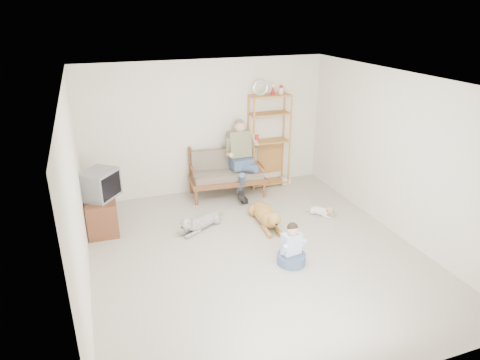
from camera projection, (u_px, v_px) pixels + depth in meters
name	position (u px, v px, depth m)	size (l,w,h in m)	color
floor	(256.00, 253.00, 6.77)	(5.50, 5.50, 0.00)	beige
ceiling	(259.00, 81.00, 5.75)	(5.50, 5.50, 0.00)	white
wall_back	(207.00, 128.00, 8.66)	(5.00, 5.00, 0.00)	silver
wall_front	(371.00, 278.00, 3.86)	(5.00, 5.00, 0.00)	silver
wall_left	(77.00, 198.00, 5.48)	(5.50, 5.50, 0.00)	silver
wall_right	(398.00, 155.00, 7.04)	(5.50, 5.50, 0.00)	silver
loveseat	(226.00, 172.00, 8.74)	(1.55, 0.82, 0.95)	brown
man	(242.00, 163.00, 8.57)	(0.59, 0.84, 1.36)	#445C7E
etagere	(269.00, 140.00, 9.02)	(0.88, 0.38, 2.28)	#C68A3E
book_stack	(286.00, 180.00, 9.43)	(0.21, 0.15, 0.13)	white
tv_stand	(102.00, 213.00, 7.41)	(0.52, 0.91, 0.60)	brown
crt_tv	(100.00, 184.00, 7.20)	(0.73, 0.75, 0.49)	slate
wall_outlet	(149.00, 184.00, 8.65)	(0.12, 0.02, 0.08)	silver
golden_retriever	(266.00, 216.00, 7.61)	(0.40, 1.35, 0.41)	#C38643
shaggy_dog	(200.00, 222.00, 7.46)	(0.96, 0.65, 0.33)	silver
terrier	(323.00, 211.00, 7.96)	(0.39, 0.49, 0.22)	white
child	(292.00, 249.00, 6.42)	(0.43, 0.43, 0.69)	#445C7E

